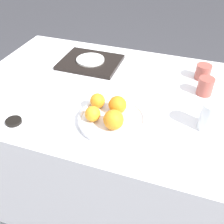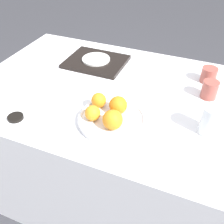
# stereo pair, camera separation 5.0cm
# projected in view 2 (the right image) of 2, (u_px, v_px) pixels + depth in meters

# --- Properties ---
(ground_plane) EXTENTS (12.00, 12.00, 0.00)m
(ground_plane) POSITION_uv_depth(u_px,v_px,m) (110.00, 181.00, 1.69)
(ground_plane) COLOR #38383D
(table) EXTENTS (1.31, 0.91, 0.72)m
(table) POSITION_uv_depth(u_px,v_px,m) (109.00, 142.00, 1.47)
(table) COLOR white
(table) RESTS_ON ground_plane
(fruit_platter) EXTENTS (0.28, 0.28, 0.03)m
(fruit_platter) POSITION_uv_depth(u_px,v_px,m) (112.00, 119.00, 1.05)
(fruit_platter) COLOR silver
(fruit_platter) RESTS_ON table
(orange_0) EXTENTS (0.06, 0.06, 0.06)m
(orange_0) POSITION_uv_depth(u_px,v_px,m) (93.00, 113.00, 1.03)
(orange_0) COLOR orange
(orange_0) RESTS_ON fruit_platter
(orange_1) EXTENTS (0.08, 0.08, 0.08)m
(orange_1) POSITION_uv_depth(u_px,v_px,m) (113.00, 120.00, 0.98)
(orange_1) COLOR orange
(orange_1) RESTS_ON fruit_platter
(orange_2) EXTENTS (0.07, 0.07, 0.07)m
(orange_2) POSITION_uv_depth(u_px,v_px,m) (118.00, 105.00, 1.06)
(orange_2) COLOR orange
(orange_2) RESTS_ON fruit_platter
(orange_3) EXTENTS (0.06, 0.06, 0.06)m
(orange_3) POSITION_uv_depth(u_px,v_px,m) (99.00, 100.00, 1.09)
(orange_3) COLOR orange
(orange_3) RESTS_ON fruit_platter
(water_glass) EXTENTS (0.08, 0.08, 0.12)m
(water_glass) POSITION_uv_depth(u_px,v_px,m) (211.00, 120.00, 0.98)
(water_glass) COLOR silver
(water_glass) RESTS_ON table
(serving_tray) EXTENTS (0.32, 0.26, 0.02)m
(serving_tray) POSITION_uv_depth(u_px,v_px,m) (96.00, 62.00, 1.44)
(serving_tray) COLOR black
(serving_tray) RESTS_ON table
(side_plate) EXTENTS (0.15, 0.15, 0.01)m
(side_plate) POSITION_uv_depth(u_px,v_px,m) (96.00, 59.00, 1.43)
(side_plate) COLOR silver
(side_plate) RESTS_ON serving_tray
(cup_0) EXTENTS (0.07, 0.07, 0.08)m
(cup_0) POSITION_uv_depth(u_px,v_px,m) (210.00, 90.00, 1.17)
(cup_0) COLOR #9E4C42
(cup_0) RESTS_ON table
(cup_1) EXTENTS (0.07, 0.07, 0.07)m
(cup_1) POSITION_uv_depth(u_px,v_px,m) (209.00, 75.00, 1.28)
(cup_1) COLOR #9E4C42
(cup_1) RESTS_ON table
(soy_dish) EXTENTS (0.07, 0.07, 0.01)m
(soy_dish) POSITION_uv_depth(u_px,v_px,m) (15.00, 117.00, 1.07)
(soy_dish) COLOR black
(soy_dish) RESTS_ON table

